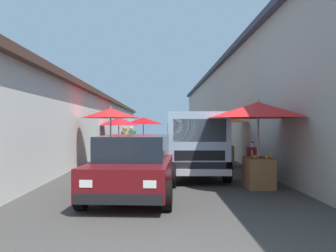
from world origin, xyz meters
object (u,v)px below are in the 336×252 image
delivery_truck (196,146)px  vendor_by_crates (125,142)px  fruit_stall_far_right (119,124)px  fruit_stall_near_right (110,121)px  hatchback_car (134,166)px  fruit_stall_far_left (143,124)px  fruit_stall_near_left (258,119)px  parked_scooter (254,164)px  fruit_stall_mid_lane (221,124)px  vendor_in_shade (131,139)px

delivery_truck → vendor_by_crates: size_ratio=3.03×
fruit_stall_far_right → vendor_by_crates: (-4.37, -0.79, -0.80)m
fruit_stall_near_right → hatchback_car: 6.18m
fruit_stall_near_right → delivery_truck: bearing=-134.8°
fruit_stall_far_left → hatchback_car: (-14.25, -0.48, -1.03)m
fruit_stall_near_left → vendor_by_crates: bearing=33.0°
fruit_stall_far_left → parked_scooter: bearing=-159.6°
vendor_by_crates → fruit_stall_far_left: bearing=-4.1°
hatchback_car → vendor_by_crates: 7.53m
fruit_stall_near_left → vendor_by_crates: size_ratio=1.63×
fruit_stall_far_left → fruit_stall_mid_lane: fruit_stall_far_left is taller
hatchback_car → parked_scooter: 4.78m
fruit_stall_far_left → fruit_stall_mid_lane: 8.78m
fruit_stall_near_left → fruit_stall_near_right: (4.92, 4.66, 0.01)m
fruit_stall_near_right → vendor_in_shade: 4.97m
fruit_stall_mid_lane → fruit_stall_near_right: (-0.35, 4.58, 0.13)m
vendor_by_crates → parked_scooter: (-4.44, -4.65, -0.50)m
fruit_stall_mid_lane → fruit_stall_near_left: (-5.27, -0.07, 0.12)m
fruit_stall_far_right → fruit_stall_near_right: (-5.92, -0.34, 0.12)m
fruit_stall_near_left → vendor_by_crates: fruit_stall_near_left is taller
fruit_stall_near_right → fruit_stall_near_left: bearing=-136.6°
fruit_stall_far_left → delivery_truck: size_ratio=0.52×
fruit_stall_mid_lane → hatchback_car: (-6.26, 3.17, -1.01)m
hatchback_car → vendor_by_crates: bearing=7.4°
delivery_truck → vendor_in_shade: delivery_truck is taller
hatchback_car → parked_scooter: (3.02, -3.69, -0.29)m
fruit_stall_far_left → fruit_stall_far_right: 2.74m
delivery_truck → parked_scooter: (0.26, -1.93, -0.59)m
delivery_truck → vendor_in_shade: bearing=18.7°
vendor_in_shade → fruit_stall_far_right: bearing=37.3°
hatchback_car → vendor_in_shade: (10.77, 0.95, 0.20)m
fruit_stall_far_left → vendor_by_crates: fruit_stall_far_left is taller
vendor_by_crates → vendor_in_shade: vendor_by_crates is taller
delivery_truck → vendor_by_crates: 5.43m
vendor_by_crates → vendor_in_shade: 3.31m
fruit_stall_mid_lane → delivery_truck: size_ratio=0.47×
fruit_stall_near_right → vendor_in_shade: bearing=-5.4°
vendor_by_crates → parked_scooter: vendor_by_crates is taller
vendor_in_shade → parked_scooter: vendor_in_shade is taller
hatchback_car → fruit_stall_near_left: bearing=-72.9°
fruit_stall_far_right → parked_scooter: fruit_stall_far_right is taller
delivery_truck → fruit_stall_mid_lane: bearing=-21.9°
fruit_stall_mid_lane → vendor_by_crates: fruit_stall_mid_lane is taller
fruit_stall_far_right → fruit_stall_near_right: size_ratio=0.98×
fruit_stall_mid_lane → delivery_truck: bearing=158.1°
fruit_stall_far_left → parked_scooter: (-11.23, -4.17, -1.32)m
vendor_by_crates → parked_scooter: size_ratio=0.97×
fruit_stall_near_left → delivery_truck: (1.77, 1.48, -0.82)m
parked_scooter → fruit_stall_near_right: bearing=60.5°
fruit_stall_near_left → delivery_truck: 2.45m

